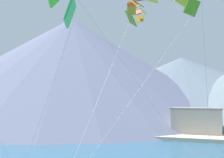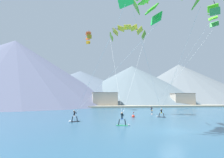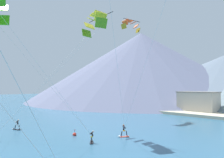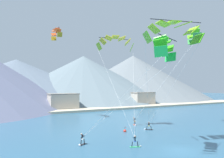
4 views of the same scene
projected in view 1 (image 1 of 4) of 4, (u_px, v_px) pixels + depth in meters
name	position (u px, v px, depth m)	size (l,w,h in m)	color
parafoil_kite_near_trail	(160.00, 3.00, 30.78)	(8.13, 14.56, 17.55)	#538F17
parafoil_kite_distant_high_outer	(135.00, 9.00, 49.81)	(1.70, 5.94, 2.62)	#B28D1B
shoreline_strip	(196.00, 137.00, 60.61)	(180.00, 10.00, 0.70)	beige
shore_building_harbour_front	(116.00, 122.00, 69.03)	(8.99, 5.39, 4.87)	beige
shore_building_quay_east	(197.00, 122.00, 63.70)	(10.15, 5.86, 5.89)	#B7AD9E
shore_building_quay_west	(60.00, 117.00, 77.10)	(6.68, 4.40, 5.93)	beige
mountain_peak_central_summit	(182.00, 88.00, 116.12)	(108.36, 108.36, 22.58)	slate
mountain_peak_east_shoulder	(71.00, 68.00, 111.93)	(116.67, 116.67, 36.19)	slate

